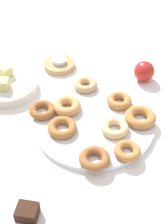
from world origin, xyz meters
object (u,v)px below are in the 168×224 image
Objects in this scene: donut_0 at (119,101)px; donut_5 at (127,151)px; donut_1 at (94,159)px; fruit_bowl at (8,86)px; apple at (144,71)px; candle_holder at (59,65)px; donut_6 at (62,127)px; melon_chunk_left at (3,84)px; donut_4 at (140,117)px; tealight at (59,61)px; donut_plate at (94,122)px; donut_8 at (42,110)px; donut_3 at (86,85)px; brownie_far at (27,212)px; melon_chunk_right at (6,71)px; donut_7 at (67,106)px; donut_2 at (115,128)px.

donut_0 is 1.07× the size of donut_5.
donut_1 is 0.43m from fruit_bowl.
candle_holder is at bearing 84.79° from apple.
melon_chunk_left is at bearing 57.81° from donut_6.
donut_4 is 1.32× the size of apple.
tealight is (0.34, 0.08, 0.00)m from donut_6.
donut_8 is at bearing 87.00° from donut_plate.
donut_5 is at bearing -145.23° from tealight.
donut_plate is 4.69× the size of donut_3.
donut_3 is 0.95× the size of donut_8.
donut_0 is 0.84× the size of donut_4.
donut_8 is 0.35m from brownie_far.
donut_6 is at bearing -128.11° from fruit_bowl.
brownie_far is 0.68× the size of apple.
donut_1 reaches higher than donut_5.
melon_chunk_left reaches higher than donut_1.
apple reaches higher than donut_8.
donut_plate is 0.16m from donut_1.
melon_chunk_left is (0.09, 0.31, 0.04)m from donut_plate.
donut_0 is 0.40m from melon_chunk_right.
donut_0 is at bearing -99.50° from melon_chunk_right.
donut_3 is 0.83× the size of donut_4.
donut_8 reaches higher than tealight.
fruit_bowl is at bearing -156.80° from melon_chunk_right.
tealight is 0.72× the size of apple.
donut_7 is 1.05× the size of donut_8.
donut_6 is at bearing 72.98° from donut_5.
donut_1 is 0.47m from melon_chunk_right.
donut_4 is at bearing -33.08° from donut_1.
donut_8 is at bearing 48.02° from donut_1.
donut_4 is 2.64× the size of melon_chunk_left.
donut_4 is 1.93× the size of brownie_far.
donut_8 is 1.15× the size of apple.
donut_plate is 7.14× the size of tealight.
brownie_far is 0.50m from fruit_bowl.
donut_8 reaches higher than candle_holder.
donut_2 is 0.22m from donut_3.
donut_0 reaches higher than fruit_bowl.
donut_1 is 0.97× the size of donut_6.
donut_6 is 0.27m from melon_chunk_left.
tealight is at bearing -42.06° from fruit_bowl.
tealight is 0.31m from apple.
donut_7 is at bearing -69.44° from donut_8.
tealight is (0.40, 0.27, 0.00)m from donut_5.
melon_chunk_right is at bearing 80.50° from donut_0.
donut_3 is 0.23m from donut_4.
apple is (0.29, -0.08, 0.01)m from donut_2.
fruit_bowl is at bearing 50.26° from donut_1.
donut_0 is at bearing -94.70° from fruit_bowl.
candle_holder is 1.60× the size of apple.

